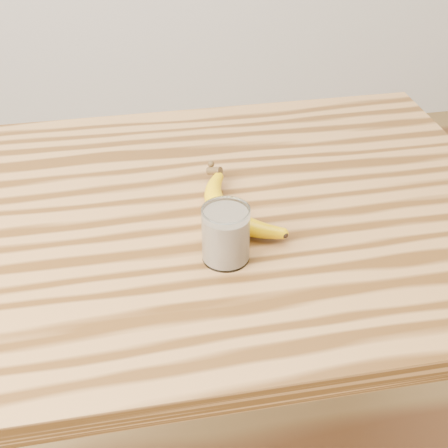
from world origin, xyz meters
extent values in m
cube|color=#9E6C39|center=(0.00, 0.00, 0.88)|extent=(1.20, 0.80, 0.04)
cylinder|color=brown|center=(0.54, 0.34, 0.43)|extent=(0.06, 0.06, 0.86)
cylinder|color=white|center=(0.06, -0.14, 0.95)|extent=(0.07, 0.07, 0.09)
torus|color=white|center=(0.06, -0.14, 0.99)|extent=(0.07, 0.07, 0.00)
cylinder|color=beige|center=(0.06, -0.14, 0.94)|extent=(0.07, 0.07, 0.08)
camera|label=1|loc=(-0.08, -0.89, 1.51)|focal=50.00mm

